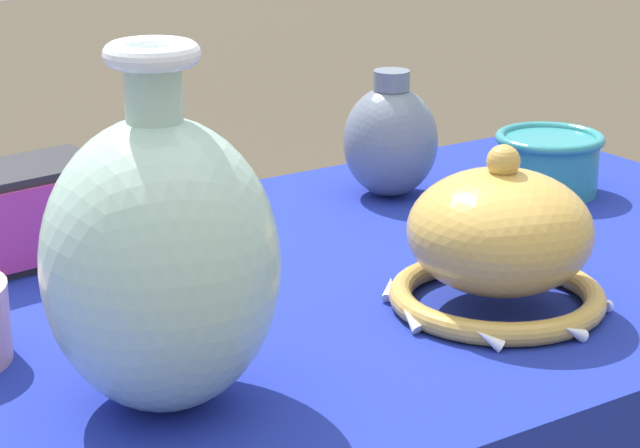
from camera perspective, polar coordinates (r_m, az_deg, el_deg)
display_table at (r=1.21m, az=-2.02°, el=-7.06°), size 1.31×0.68×0.75m
vase_tall_bulbous at (r=0.95m, az=-7.29°, el=-1.68°), size 0.18×0.18×0.29m
vase_dome_bell at (r=1.16m, az=8.20°, el=-0.94°), size 0.21×0.21×0.16m
mosaic_tile_box at (r=1.31m, az=-13.14°, el=0.53°), size 0.16×0.12×0.10m
cup_wide_teal at (r=1.53m, az=10.41°, el=2.87°), size 0.13×0.13×0.07m
jar_round_slate at (r=1.49m, az=3.24°, el=3.86°), size 0.11×0.11×0.15m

